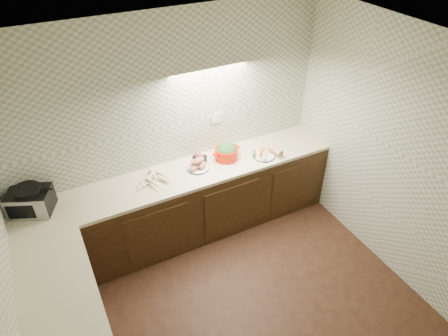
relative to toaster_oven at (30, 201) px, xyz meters
name	(u,v)px	position (x,y,z in m)	size (l,w,h in m)	color
room	(257,204)	(1.55, -1.62, 0.60)	(3.60, 3.60, 2.60)	black
counter	(154,276)	(0.87, -0.94, -0.58)	(3.60, 3.60, 0.90)	black
toaster_oven	(30,201)	(0.00, 0.00, 0.00)	(0.48, 0.44, 0.28)	black
parsnip_pile	(151,180)	(1.18, -0.10, -0.10)	(0.32, 0.37, 0.08)	#EEE8BE
sweet_potato_plate	(198,165)	(1.73, -0.10, -0.08)	(0.25, 0.25, 0.15)	#171741
onion_bowl	(199,158)	(1.81, 0.02, -0.08)	(0.17, 0.17, 0.13)	black
dutch_oven	(226,152)	(2.11, -0.07, -0.04)	(0.34, 0.30, 0.19)	red
veg_plate	(267,152)	(2.57, -0.22, -0.09)	(0.33, 0.28, 0.12)	#171741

